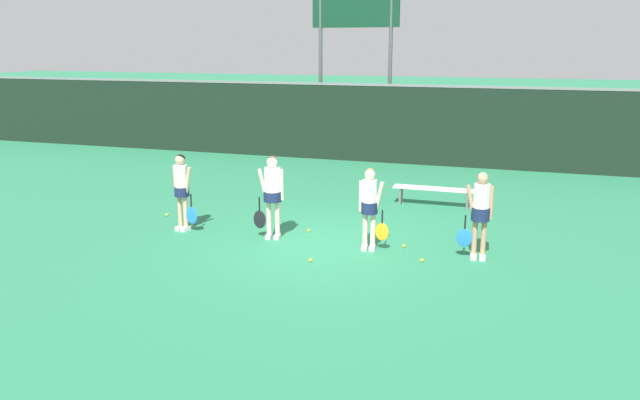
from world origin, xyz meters
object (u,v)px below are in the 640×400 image
(tennis_ball_0, at_px, (422,260))
(tennis_ball_2, at_px, (404,246))
(player_0, at_px, (182,186))
(scoreboard, at_px, (355,19))
(tennis_ball_3, at_px, (309,230))
(tennis_ball_4, at_px, (310,260))
(player_3, at_px, (480,209))
(tennis_ball_1, at_px, (167,215))
(player_2, at_px, (370,203))
(player_1, at_px, (272,190))
(bench_courtside, at_px, (434,190))

(tennis_ball_0, distance_m, tennis_ball_2, 0.90)
(player_0, distance_m, tennis_ball_2, 4.97)
(scoreboard, distance_m, tennis_ball_3, 11.40)
(tennis_ball_4, bearing_deg, player_0, 161.88)
(tennis_ball_0, xyz_separation_m, tennis_ball_3, (-2.68, 1.17, 0.00))
(scoreboard, relative_size, player_0, 3.74)
(player_3, bearing_deg, tennis_ball_1, 168.59)
(player_2, bearing_deg, tennis_ball_4, -135.99)
(scoreboard, height_order, tennis_ball_3, scoreboard)
(player_1, bearing_deg, tennis_ball_0, -18.17)
(tennis_ball_1, bearing_deg, player_0, -42.13)
(scoreboard, distance_m, tennis_ball_0, 13.10)
(tennis_ball_2, bearing_deg, player_2, -152.82)
(player_0, relative_size, tennis_ball_0, 24.89)
(player_2, height_order, tennis_ball_0, player_2)
(player_0, relative_size, player_3, 1.01)
(tennis_ball_1, bearing_deg, tennis_ball_0, -11.89)
(player_3, xyz_separation_m, tennis_ball_0, (-0.98, -0.54, -0.95))
(player_0, height_order, tennis_ball_2, player_0)
(player_2, height_order, player_3, player_3)
(tennis_ball_1, xyz_separation_m, tennis_ball_3, (3.66, -0.16, -0.00))
(tennis_ball_1, bearing_deg, tennis_ball_2, -5.67)
(player_2, distance_m, tennis_ball_3, 1.95)
(scoreboard, bearing_deg, tennis_ball_3, -80.31)
(bench_courtside, bearing_deg, player_3, -70.09)
(player_0, relative_size, tennis_ball_3, 24.73)
(bench_courtside, bearing_deg, tennis_ball_1, -153.58)
(player_2, distance_m, tennis_ball_4, 1.67)
(scoreboard, xyz_separation_m, tennis_ball_3, (1.74, -10.17, -4.87))
(player_0, bearing_deg, tennis_ball_2, 13.13)
(bench_courtside, height_order, tennis_ball_2, bench_courtside)
(scoreboard, distance_m, player_2, 12.06)
(player_2, height_order, tennis_ball_2, player_2)
(scoreboard, height_order, player_3, scoreboard)
(player_3, relative_size, tennis_ball_4, 23.71)
(tennis_ball_0, xyz_separation_m, tennis_ball_4, (-2.01, -0.65, 0.00))
(tennis_ball_3, relative_size, tennis_ball_4, 0.97)
(player_0, relative_size, tennis_ball_2, 25.13)
(bench_courtside, xyz_separation_m, player_1, (-2.85, -3.79, 0.64))
(player_3, height_order, tennis_ball_0, player_3)
(bench_courtside, xyz_separation_m, tennis_ball_4, (-1.61, -4.96, -0.38))
(tennis_ball_3, bearing_deg, tennis_ball_2, -10.81)
(player_1, distance_m, tennis_ball_1, 3.35)
(bench_courtside, distance_m, tennis_ball_3, 3.90)
(tennis_ball_1, distance_m, tennis_ball_3, 3.67)
(tennis_ball_3, bearing_deg, tennis_ball_0, -23.64)
(player_2, bearing_deg, tennis_ball_2, 20.42)
(player_1, bearing_deg, scoreboard, 87.03)
(bench_courtside, bearing_deg, player_2, -100.87)
(tennis_ball_0, bearing_deg, tennis_ball_3, 156.36)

